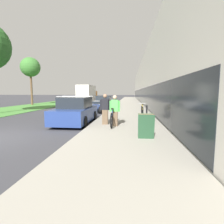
# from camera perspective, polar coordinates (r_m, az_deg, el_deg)

# --- Properties ---
(sidewalk_slab) EXTENTS (3.77, 70.00, 0.14)m
(sidewalk_slab) POSITION_cam_1_polar(r_m,az_deg,el_deg) (27.19, 5.51, 2.78)
(sidewalk_slab) COLOR gray
(sidewalk_slab) RESTS_ON ground
(storefront_facade) EXTENTS (10.01, 70.00, 6.85)m
(storefront_facade) POSITION_cam_1_polar(r_m,az_deg,el_deg) (35.80, 16.95, 8.78)
(storefront_facade) COLOR silver
(storefront_facade) RESTS_ON ground
(lawn_strip) EXTENTS (5.92, 70.00, 0.03)m
(lawn_strip) POSITION_cam_1_polar(r_m,az_deg,el_deg) (33.47, -15.36, 3.17)
(lawn_strip) COLOR #478438
(lawn_strip) RESTS_ON ground
(tandem_bicycle) EXTENTS (0.52, 2.63, 0.92)m
(tandem_bicycle) POSITION_cam_1_polar(r_m,az_deg,el_deg) (8.99, 0.46, -1.70)
(tandem_bicycle) COLOR black
(tandem_bicycle) RESTS_ON sidewalk_slab
(person_rider) EXTENTS (0.52, 0.20, 1.53)m
(person_rider) POSITION_cam_1_polar(r_m,az_deg,el_deg) (8.61, 0.91, 0.46)
(person_rider) COLOR brown
(person_rider) RESTS_ON sidewalk_slab
(person_bystander) EXTENTS (0.54, 0.21, 1.58)m
(person_bystander) POSITION_cam_1_polar(r_m,az_deg,el_deg) (9.08, -2.27, 0.93)
(person_bystander) COLOR brown
(person_bystander) RESTS_ON sidewalk_slab
(bike_rack_hoop) EXTENTS (0.05, 0.60, 0.84)m
(bike_rack_hoop) POSITION_cam_1_polar(r_m,az_deg,el_deg) (11.57, 11.27, 0.61)
(bike_rack_hoop) COLOR black
(bike_rack_hoop) RESTS_ON sidewalk_slab
(cruiser_bike_nearest) EXTENTS (0.52, 1.67, 0.89)m
(cruiser_bike_nearest) POSITION_cam_1_polar(r_m,az_deg,el_deg) (12.40, 9.84, 0.39)
(cruiser_bike_nearest) COLOR black
(cruiser_bike_nearest) RESTS_ON sidewalk_slab
(sandwich_board_sign) EXTENTS (0.56, 0.56, 0.90)m
(sandwich_board_sign) POSITION_cam_1_polar(r_m,az_deg,el_deg) (6.49, 11.03, -4.48)
(sandwich_board_sign) COLOR #23472D
(sandwich_board_sign) RESTS_ON sidewalk_slab
(parked_sedan_curbside) EXTENTS (1.89, 4.04, 1.59)m
(parked_sedan_curbside) POSITION_cam_1_polar(r_m,az_deg,el_deg) (10.35, -11.76, 0.14)
(parked_sedan_curbside) COLOR navy
(parked_sedan_curbside) RESTS_ON ground
(vintage_roadster_curbside) EXTENTS (1.68, 3.84, 0.96)m
(vintage_roadster_curbside) POSITION_cam_1_polar(r_m,az_deg,el_deg) (15.98, -5.73, 1.44)
(vintage_roadster_curbside) COLOR navy
(vintage_roadster_curbside) RESTS_ON ground
(parked_sedan_far) EXTENTS (1.95, 4.52, 1.39)m
(parked_sedan_far) POSITION_cam_1_polar(r_m,az_deg,el_deg) (21.11, -2.68, 3.29)
(parked_sedan_far) COLOR white
(parked_sedan_far) RESTS_ON ground
(moving_truck) EXTENTS (2.21, 7.47, 2.98)m
(moving_truck) POSITION_cam_1_polar(r_m,az_deg,el_deg) (31.15, -8.00, 5.85)
(moving_truck) COLOR orange
(moving_truck) RESTS_ON ground
(street_tree_far) EXTENTS (2.65, 2.65, 6.60)m
(street_tree_far) POSITION_cam_1_polar(r_m,az_deg,el_deg) (27.41, -25.11, 13.03)
(street_tree_far) COLOR brown
(street_tree_far) RESTS_ON ground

